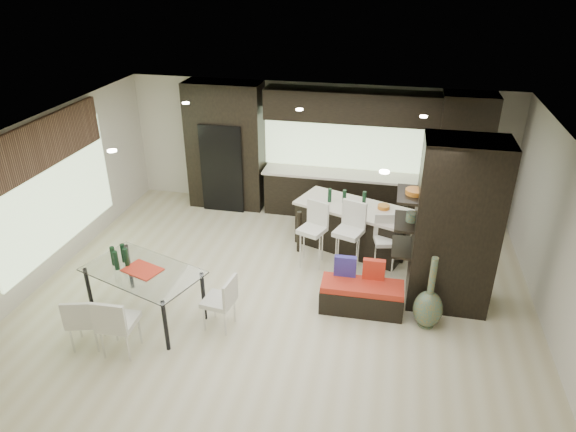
% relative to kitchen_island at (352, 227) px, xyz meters
% --- Properties ---
extents(ground, '(8.00, 8.00, 0.00)m').
position_rel_kitchen_island_xyz_m(ground, '(-0.97, -1.80, -0.43)').
color(ground, beige).
rests_on(ground, ground).
extents(back_wall, '(8.00, 0.02, 2.70)m').
position_rel_kitchen_island_xyz_m(back_wall, '(-0.97, 1.70, 0.92)').
color(back_wall, beige).
rests_on(back_wall, ground).
extents(left_wall, '(0.02, 7.00, 2.70)m').
position_rel_kitchen_island_xyz_m(left_wall, '(-4.97, -1.80, 0.92)').
color(left_wall, beige).
rests_on(left_wall, ground).
extents(right_wall, '(0.02, 7.00, 2.70)m').
position_rel_kitchen_island_xyz_m(right_wall, '(3.03, -1.80, 0.92)').
color(right_wall, beige).
rests_on(right_wall, ground).
extents(ceiling, '(8.00, 7.00, 0.02)m').
position_rel_kitchen_island_xyz_m(ceiling, '(-0.97, -1.80, 2.27)').
color(ceiling, white).
rests_on(ceiling, ground).
extents(window_left, '(0.04, 3.20, 1.90)m').
position_rel_kitchen_island_xyz_m(window_left, '(-4.93, -1.60, 0.92)').
color(window_left, '#B2D199').
rests_on(window_left, left_wall).
extents(window_back, '(3.40, 0.04, 1.20)m').
position_rel_kitchen_island_xyz_m(window_back, '(-0.37, 1.66, 1.12)').
color(window_back, '#B2D199').
rests_on(window_back, back_wall).
extents(stone_accent, '(0.08, 3.00, 0.80)m').
position_rel_kitchen_island_xyz_m(stone_accent, '(-4.90, -1.60, 1.82)').
color(stone_accent, brown).
rests_on(stone_accent, left_wall).
extents(ceiling_spots, '(4.00, 3.00, 0.02)m').
position_rel_kitchen_island_xyz_m(ceiling_spots, '(-0.97, -1.55, 2.25)').
color(ceiling_spots, white).
rests_on(ceiling_spots, ceiling).
extents(back_cabinetry, '(6.80, 0.68, 2.70)m').
position_rel_kitchen_island_xyz_m(back_cabinetry, '(-0.47, 1.37, 0.92)').
color(back_cabinetry, black).
rests_on(back_cabinetry, ground).
extents(refrigerator, '(0.90, 0.68, 1.90)m').
position_rel_kitchen_island_xyz_m(refrigerator, '(-2.87, 1.32, 0.52)').
color(refrigerator, black).
rests_on(refrigerator, ground).
extents(partition_column, '(1.20, 0.80, 2.70)m').
position_rel_kitchen_island_xyz_m(partition_column, '(1.63, -1.40, 0.92)').
color(partition_column, black).
rests_on(partition_column, ground).
extents(kitchen_island, '(2.25, 1.54, 0.86)m').
position_rel_kitchen_island_xyz_m(kitchen_island, '(0.00, 0.00, 0.00)').
color(kitchen_island, black).
rests_on(kitchen_island, ground).
extents(stool_left, '(0.54, 0.54, 0.94)m').
position_rel_kitchen_island_xyz_m(stool_left, '(-0.64, -0.75, 0.04)').
color(stool_left, silver).
rests_on(stool_left, ground).
extents(stool_mid, '(0.56, 0.56, 0.99)m').
position_rel_kitchen_island_xyz_m(stool_mid, '(0.00, -0.76, 0.07)').
color(stool_mid, silver).
rests_on(stool_mid, ground).
extents(stool_right, '(0.44, 0.44, 0.84)m').
position_rel_kitchen_island_xyz_m(stool_right, '(0.64, -0.73, -0.01)').
color(stool_right, silver).
rests_on(stool_right, ground).
extents(bench, '(1.28, 0.51, 0.49)m').
position_rel_kitchen_island_xyz_m(bench, '(0.35, -1.92, -0.19)').
color(bench, black).
rests_on(bench, ground).
extents(floor_vase, '(0.49, 0.49, 1.18)m').
position_rel_kitchen_island_xyz_m(floor_vase, '(1.33, -2.09, 0.16)').
color(floor_vase, '#4A583F').
rests_on(floor_vase, ground).
extents(dining_table, '(1.94, 1.48, 0.83)m').
position_rel_kitchen_island_xyz_m(dining_table, '(-2.82, -2.75, -0.02)').
color(dining_table, white).
rests_on(dining_table, ground).
extents(chair_near, '(0.49, 0.49, 0.87)m').
position_rel_kitchen_island_xyz_m(chair_near, '(-2.82, -3.55, 0.00)').
color(chair_near, silver).
rests_on(chair_near, ground).
extents(chair_far, '(0.52, 0.52, 0.78)m').
position_rel_kitchen_island_xyz_m(chair_far, '(-3.35, -3.53, -0.04)').
color(chair_far, silver).
rests_on(chair_far, ground).
extents(chair_end, '(0.48, 0.48, 0.79)m').
position_rel_kitchen_island_xyz_m(chair_end, '(-1.67, -2.75, -0.04)').
color(chair_end, silver).
rests_on(chair_end, ground).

